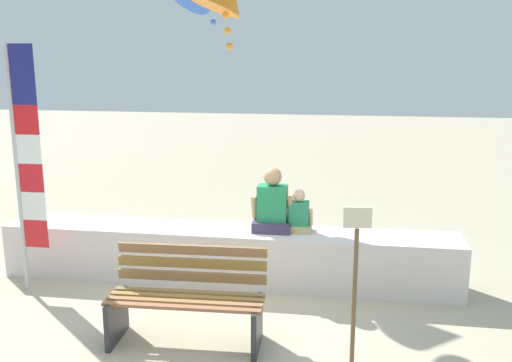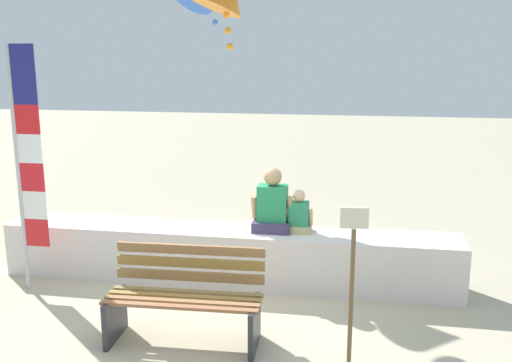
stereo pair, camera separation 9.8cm
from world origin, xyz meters
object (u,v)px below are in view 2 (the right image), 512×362
object	(u,v)px
flag_banner	(25,158)
person_adult	(273,206)
sign_post	(352,275)
person_child	(299,215)
park_bench	(185,300)

from	to	relation	value
flag_banner	person_adult	bearing A→B (deg)	14.00
sign_post	person_child	bearing A→B (deg)	109.81
person_adult	flag_banner	size ratio (longest dim) A/B	0.27
sign_post	park_bench	bearing A→B (deg)	172.29
person_child	park_bench	bearing A→B (deg)	-120.92
park_bench	flag_banner	bearing A→B (deg)	157.28
person_adult	person_child	distance (m)	0.33
flag_banner	person_child	bearing A→B (deg)	12.61
park_bench	flag_banner	world-z (taller)	flag_banner
sign_post	person_adult	bearing A→B (deg)	118.27
park_bench	person_adult	world-z (taller)	person_adult
park_bench	sign_post	xyz separation A→B (m)	(1.56, -0.21, 0.44)
person_adult	person_child	world-z (taller)	person_adult
person_child	sign_post	world-z (taller)	sign_post
person_adult	person_child	bearing A→B (deg)	0.06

